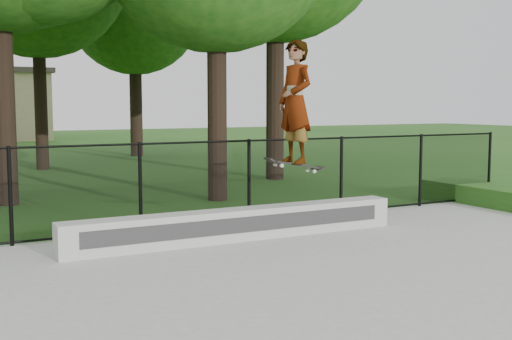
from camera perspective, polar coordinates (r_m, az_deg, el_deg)
name	(u,v)px	position (r m, az deg, el deg)	size (l,w,h in m)	color
grind_ledge	(239,224)	(10.06, -1.55, -4.84)	(5.58, 0.40, 0.49)	#B6B5B0
skater_airborne	(295,103)	(10.08, 3.51, 5.93)	(0.83, 0.75, 2.09)	black
chainlink_fence	(140,188)	(10.64, -10.25, -1.57)	(16.06, 0.06, 1.50)	black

